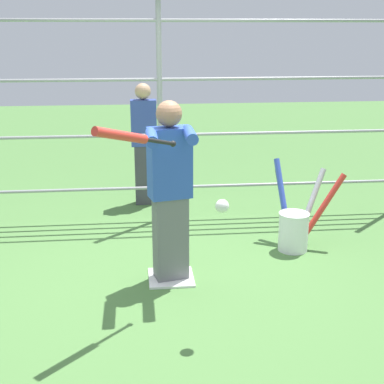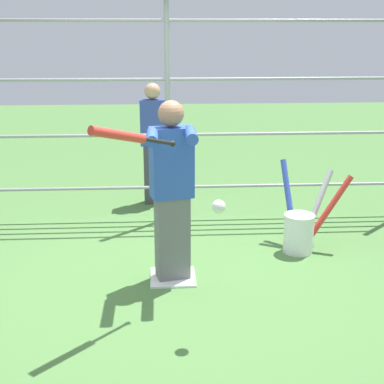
# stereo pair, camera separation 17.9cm
# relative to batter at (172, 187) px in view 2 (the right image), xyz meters

# --- Properties ---
(ground_plane) EXTENTS (24.00, 24.00, 0.00)m
(ground_plane) POSITION_rel_batter_xyz_m (0.00, -0.02, -0.86)
(ground_plane) COLOR #4C7A3D
(home_plate) EXTENTS (0.40, 0.40, 0.02)m
(home_plate) POSITION_rel_batter_xyz_m (0.00, -0.02, -0.85)
(home_plate) COLOR white
(home_plate) RESTS_ON ground
(fence_backstop) EXTENTS (5.78, 0.06, 2.63)m
(fence_backstop) POSITION_rel_batter_xyz_m (0.00, -1.62, 0.46)
(fence_backstop) COLOR #939399
(fence_backstop) RESTS_ON ground
(batter) EXTENTS (0.40, 0.60, 1.59)m
(batter) POSITION_rel_batter_xyz_m (0.00, 0.00, 0.00)
(batter) COLOR slate
(batter) RESTS_ON ground
(baseball_bat_swinging) EXTENTS (0.59, 0.61, 0.26)m
(baseball_bat_swinging) POSITION_rel_batter_xyz_m (0.33, 0.75, 0.59)
(baseball_bat_swinging) COLOR black
(softball_in_flight) EXTENTS (0.10, 0.10, 0.10)m
(softball_in_flight) POSITION_rel_batter_xyz_m (-0.30, 0.90, 0.12)
(softball_in_flight) COLOR white
(bat_bucket) EXTENTS (0.70, 0.65, 0.86)m
(bat_bucket) POSITION_rel_batter_xyz_m (-1.30, -0.59, -0.61)
(bat_bucket) COLOR white
(bat_bucket) RESTS_ON ground
(bystander_behind_fence) EXTENTS (0.32, 0.20, 1.53)m
(bystander_behind_fence) POSITION_rel_batter_xyz_m (0.18, -2.25, -0.06)
(bystander_behind_fence) COLOR #3F3F47
(bystander_behind_fence) RESTS_ON ground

